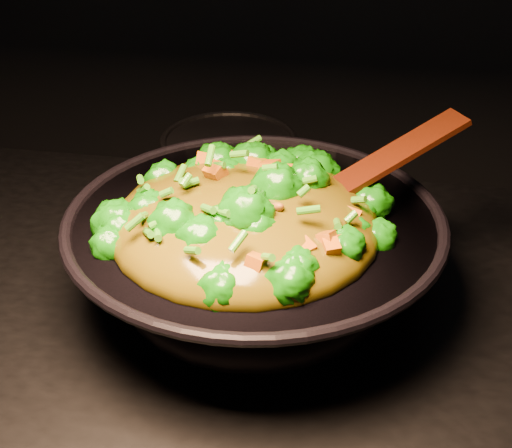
# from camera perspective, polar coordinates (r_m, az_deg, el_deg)

# --- Properties ---
(wok) EXTENTS (0.54, 0.54, 0.13)m
(wok) POSITION_cam_1_polar(r_m,az_deg,el_deg) (0.92, -0.11, -2.97)
(wok) COLOR black
(wok) RESTS_ON stovetop
(stir_fry) EXTENTS (0.36, 0.36, 0.11)m
(stir_fry) POSITION_cam_1_polar(r_m,az_deg,el_deg) (0.84, -0.94, 2.85)
(stir_fry) COLOR #167808
(stir_fry) RESTS_ON wok
(spatula) EXTENTS (0.25, 0.18, 0.12)m
(spatula) POSITION_cam_1_polar(r_m,az_deg,el_deg) (0.90, 8.76, 4.12)
(spatula) COLOR #3C1004
(spatula) RESTS_ON wok
(back_pot) EXTENTS (0.23, 0.23, 0.12)m
(back_pot) POSITION_cam_1_polar(r_m,az_deg,el_deg) (1.16, -2.15, 4.33)
(back_pot) COLOR black
(back_pot) RESTS_ON stovetop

